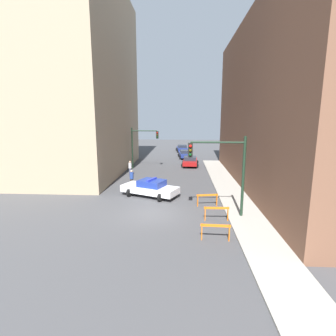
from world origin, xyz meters
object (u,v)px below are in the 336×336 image
at_px(traffic_light_near, 225,164).
at_px(parked_car_far, 182,148).
at_px(parked_car_near, 190,161).
at_px(barrier_front, 215,229).
at_px(barrier_back, 207,198).
at_px(parked_car_mid, 185,154).
at_px(pedestrian_corner, 130,168).
at_px(pedestrian_crossing, 132,178).
at_px(police_car, 150,188).
at_px(barrier_mid, 217,211).
at_px(traffic_light_far, 141,142).

height_order(traffic_light_near, parked_car_far, traffic_light_near).
bearing_deg(parked_car_near, parked_car_far, 97.47).
distance_m(traffic_light_near, barrier_front, 4.57).
bearing_deg(barrier_back, barrier_front, -90.56).
bearing_deg(parked_car_far, parked_car_mid, -91.63).
distance_m(traffic_light_near, parked_car_mid, 25.38).
distance_m(parked_car_far, pedestrian_corner, 21.70).
bearing_deg(pedestrian_crossing, police_car, 149.49).
height_order(parked_car_mid, barrier_mid, parked_car_mid).
height_order(traffic_light_far, police_car, traffic_light_far).
xyz_separation_m(police_car, pedestrian_crossing, (-2.08, 2.70, 0.14)).
bearing_deg(parked_car_mid, traffic_light_near, -90.56).
bearing_deg(parked_car_far, parked_car_near, -91.27).
distance_m(pedestrian_corner, barrier_front, 17.27).
height_order(parked_car_mid, barrier_back, parked_car_mid).
relative_size(traffic_light_far, barrier_front, 3.25).
xyz_separation_m(barrier_front, barrier_mid, (0.39, 2.76, 0.00)).
relative_size(parked_car_mid, barrier_back, 2.81).
distance_m(traffic_light_near, police_car, 7.42).
bearing_deg(parked_car_far, barrier_mid, -91.71).
height_order(parked_car_mid, parked_car_far, same).
distance_m(traffic_light_near, parked_car_far, 33.22).
relative_size(police_car, parked_car_near, 1.15).
relative_size(parked_car_near, pedestrian_crossing, 2.64).
height_order(traffic_light_far, parked_car_mid, traffic_light_far).
height_order(parked_car_near, pedestrian_crossing, pedestrian_crossing).
xyz_separation_m(parked_car_mid, parked_car_far, (-0.56, 7.86, 0.00)).
bearing_deg(traffic_light_near, police_car, 141.49).
xyz_separation_m(traffic_light_near, police_car, (-5.37, 4.27, -2.81)).
bearing_deg(parked_car_mid, parked_car_near, -90.99).
relative_size(parked_car_mid, parked_car_far, 1.00).
distance_m(traffic_light_far, pedestrian_corner, 4.82).
xyz_separation_m(traffic_light_far, parked_car_mid, (5.71, 9.01, -2.72)).
bearing_deg(parked_car_far, pedestrian_crossing, -105.68).
bearing_deg(pedestrian_corner, parked_car_far, 137.77).
height_order(police_car, pedestrian_crossing, pedestrian_crossing).
relative_size(parked_car_far, barrier_front, 2.79).
xyz_separation_m(traffic_light_far, pedestrian_corner, (-0.59, -4.06, -2.54)).
bearing_deg(barrier_back, parked_car_far, 93.75).
xyz_separation_m(police_car, parked_car_far, (2.48, 28.70, -0.05)).
distance_m(barrier_front, barrier_back, 5.53).
xyz_separation_m(traffic_light_near, traffic_light_far, (-8.03, 16.11, -0.13)).
relative_size(parked_car_near, parked_car_mid, 0.98).
bearing_deg(pedestrian_corner, parked_car_near, 105.12).
bearing_deg(parked_car_mid, police_car, -104.16).
xyz_separation_m(traffic_light_far, pedestrian_crossing, (0.58, -9.13, -2.54)).
relative_size(police_car, barrier_front, 3.15).
height_order(parked_car_far, barrier_front, parked_car_far).
distance_m(traffic_light_far, parked_car_far, 17.84).
bearing_deg(parked_car_mid, traffic_light_far, -128.20).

